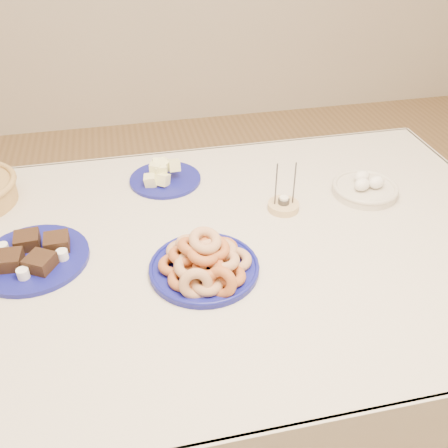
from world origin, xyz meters
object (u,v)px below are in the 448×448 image
(melon_plate, at_px, (163,176))
(candle_holder, at_px, (283,205))
(donut_platter, at_px, (204,262))
(egg_bowl, at_px, (365,188))
(brownie_plate, at_px, (33,256))
(dining_table, at_px, (220,274))

(melon_plate, relative_size, candle_holder, 1.50)
(donut_platter, relative_size, egg_bowl, 1.35)
(egg_bowl, bearing_deg, brownie_plate, -173.00)
(dining_table, xyz_separation_m, donut_platter, (-0.06, -0.10, 0.14))
(donut_platter, relative_size, brownie_plate, 1.03)
(donut_platter, distance_m, brownie_plate, 0.44)
(dining_table, bearing_deg, donut_platter, -120.43)
(dining_table, distance_m, egg_bowl, 0.52)
(melon_plate, xyz_separation_m, candle_holder, (0.32, -0.23, -0.01))
(dining_table, height_order, brownie_plate, brownie_plate)
(dining_table, height_order, melon_plate, melon_plate)
(dining_table, distance_m, donut_platter, 0.18)
(melon_plate, bearing_deg, donut_platter, -84.03)
(donut_platter, relative_size, candle_holder, 2.17)
(brownie_plate, bearing_deg, egg_bowl, 7.00)
(egg_bowl, bearing_deg, donut_platter, -155.11)
(melon_plate, bearing_deg, dining_table, -72.92)
(brownie_plate, height_order, egg_bowl, egg_bowl)
(melon_plate, height_order, egg_bowl, melon_plate)
(dining_table, distance_m, melon_plate, 0.39)
(melon_plate, xyz_separation_m, brownie_plate, (-0.37, -0.32, -0.01))
(brownie_plate, relative_size, egg_bowl, 1.31)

